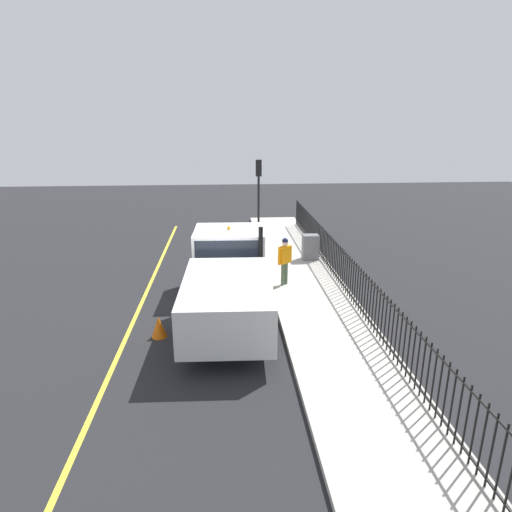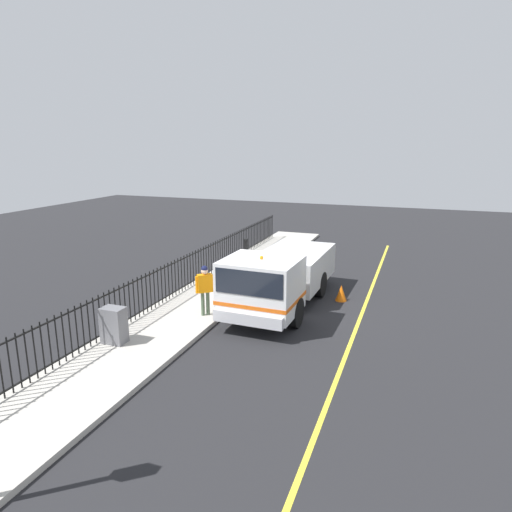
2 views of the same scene
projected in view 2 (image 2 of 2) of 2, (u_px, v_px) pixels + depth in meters
name	position (u px, v px, depth m)	size (l,w,h in m)	color
ground_plane	(292.00, 309.00, 16.04)	(57.56, 57.56, 0.00)	#232326
sidewalk_slab	(209.00, 296.00, 17.10)	(2.67, 26.16, 0.14)	#B7B2A8
lane_marking	(360.00, 317.00, 15.24)	(0.12, 23.55, 0.01)	yellow
work_truck	(279.00, 275.00, 15.74)	(2.52, 6.74, 2.54)	white
worker_standing	(205.00, 285.00, 14.82)	(0.50, 0.47, 1.69)	orange
iron_fence	(182.00, 274.00, 17.29)	(0.04, 22.27, 1.37)	black
utility_cabinet	(114.00, 325.00, 12.85)	(0.66, 0.45, 1.05)	slate
traffic_cone	(341.00, 293.00, 16.79)	(0.42, 0.42, 0.60)	orange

